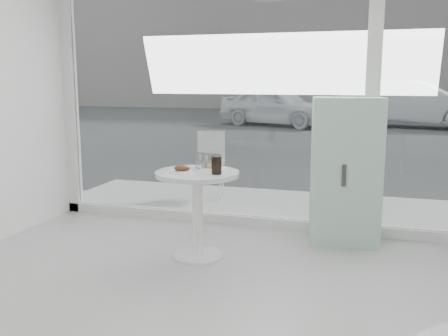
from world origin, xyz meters
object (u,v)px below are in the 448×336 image
(plate_donut, at_px, (213,167))
(water_tumbler_a, at_px, (200,161))
(car_white, at_px, (277,106))
(plate_fritter, at_px, (182,170))
(main_table, at_px, (197,197))
(cola_glass, at_px, (216,165))
(water_tumbler_b, at_px, (207,162))
(car_silver, at_px, (416,104))
(mint_cabinet, at_px, (345,171))
(patio_chair, at_px, (210,160))

(plate_donut, height_order, water_tumbler_a, water_tumbler_a)
(car_white, height_order, plate_fritter, car_white)
(main_table, bearing_deg, cola_glass, -18.06)
(car_white, xyz_separation_m, water_tumbler_b, (1.82, -12.69, 0.15))
(main_table, distance_m, car_silver, 13.77)
(car_silver, relative_size, cola_glass, 28.90)
(car_silver, height_order, water_tumbler_b, car_silver)
(plate_donut, bearing_deg, mint_cabinet, 31.49)
(mint_cabinet, distance_m, patio_chair, 2.19)
(mint_cabinet, bearing_deg, main_table, -153.96)
(mint_cabinet, xyz_separation_m, plate_donut, (-1.09, -0.67, 0.10))
(car_silver, bearing_deg, plate_donut, -179.46)
(car_white, distance_m, car_silver, 4.51)
(car_silver, bearing_deg, patio_chair, 175.55)
(car_silver, bearing_deg, water_tumbler_b, -179.69)
(cola_glass, bearing_deg, main_table, 161.94)
(car_white, relative_size, car_silver, 0.84)
(mint_cabinet, height_order, water_tumbler_a, mint_cabinet)
(mint_cabinet, height_order, car_white, mint_cabinet)
(plate_fritter, distance_m, cola_glass, 0.30)
(water_tumbler_b, xyz_separation_m, cola_glass, (0.15, -0.21, 0.02))
(car_white, bearing_deg, mint_cabinet, -146.67)
(plate_fritter, height_order, water_tumbler_a, water_tumbler_a)
(cola_glass, bearing_deg, plate_donut, 114.25)
(car_silver, bearing_deg, plate_fritter, 179.91)
(car_silver, height_order, plate_fritter, car_silver)
(car_silver, bearing_deg, main_table, -179.73)
(patio_chair, bearing_deg, plate_fritter, -87.52)
(car_white, relative_size, cola_glass, 24.41)
(car_white, distance_m, plate_fritter, 13.03)
(main_table, height_order, mint_cabinet, mint_cabinet)
(main_table, relative_size, patio_chair, 0.92)
(patio_chair, height_order, car_white, car_white)
(plate_donut, bearing_deg, plate_fritter, -129.84)
(plate_fritter, relative_size, water_tumbler_b, 1.53)
(patio_chair, relative_size, plate_donut, 3.52)
(plate_fritter, bearing_deg, main_table, 40.37)
(cola_glass, bearing_deg, water_tumbler_a, 133.69)
(car_silver, distance_m, cola_glass, 13.79)
(car_white, relative_size, water_tumbler_b, 29.78)
(car_white, bearing_deg, main_table, -152.67)
(main_table, distance_m, water_tumbler_b, 0.32)
(plate_donut, relative_size, cola_glass, 1.46)
(mint_cabinet, xyz_separation_m, plate_fritter, (-1.30, -0.91, 0.10))
(mint_cabinet, relative_size, car_silver, 0.30)
(main_table, bearing_deg, car_white, 97.89)
(water_tumbler_a, xyz_separation_m, cola_glass, (0.23, -0.24, 0.02))
(car_white, height_order, car_silver, car_silver)
(car_white, bearing_deg, plate_donut, -152.15)
(car_white, bearing_deg, patio_chair, -154.19)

